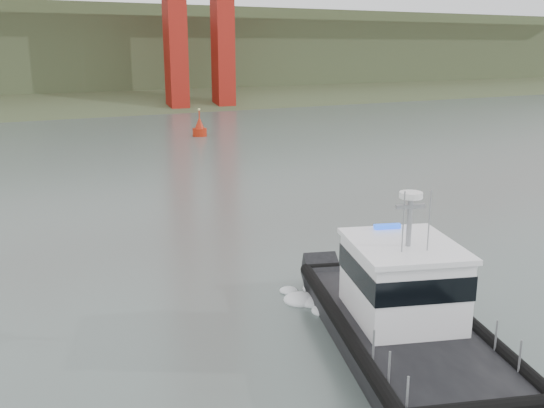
{
  "coord_description": "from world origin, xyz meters",
  "views": [
    {
      "loc": [
        -14.24,
        -18.1,
        9.88
      ],
      "look_at": [
        -0.79,
        7.33,
        2.4
      ],
      "focal_mm": 40.0,
      "sensor_mm": 36.0,
      "label": 1
    }
  ],
  "objects": [
    {
      "name": "patrol_boat",
      "position": [
        -1.74,
        -3.84,
        1.41
      ],
      "size": [
        7.63,
        12.37,
        5.65
      ],
      "rotation": [
        0.0,
        0.0,
        -0.32
      ],
      "color": "black",
      "rests_on": "ground"
    },
    {
      "name": "headlands",
      "position": [
        0.0,
        125.5,
        7.05
      ],
      "size": [
        500.0,
        105.36,
        27.12
      ],
      "color": "#364226",
      "rests_on": "ground"
    },
    {
      "name": "ground",
      "position": [
        0.0,
        0.0,
        0.0
      ],
      "size": [
        400.0,
        400.0,
        0.0
      ],
      "primitive_type": "plane",
      "color": "#52615C",
      "rests_on": "ground"
    },
    {
      "name": "nav_buoy",
      "position": [
        10.67,
        46.68,
        0.88
      ],
      "size": [
        1.61,
        1.61,
        3.35
      ],
      "color": "#A7200B",
      "rests_on": "ground"
    }
  ]
}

